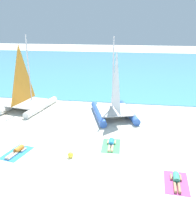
% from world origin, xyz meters
% --- Properties ---
extents(ground_plane, '(120.00, 120.00, 0.00)m').
position_xyz_m(ground_plane, '(0.00, 10.00, 0.00)').
color(ground_plane, silver).
extents(ocean_water, '(120.00, 40.00, 0.05)m').
position_xyz_m(ocean_water, '(0.00, 30.80, 0.03)').
color(ocean_water, '#4C9EB7').
rests_on(ocean_water, ground).
extents(sailboat_white, '(3.76, 5.16, 6.16)m').
position_xyz_m(sailboat_white, '(-6.64, 8.04, 0.92)').
color(sailboat_white, white).
rests_on(sailboat_white, ground).
extents(sailboat_blue, '(4.29, 5.39, 6.12)m').
position_xyz_m(sailboat_blue, '(0.88, 7.34, 0.91)').
color(sailboat_blue, blue).
rests_on(sailboat_blue, ground).
extents(towel_left, '(1.48, 2.09, 0.01)m').
position_xyz_m(towel_left, '(-4.04, 0.51, 0.01)').
color(towel_left, '#338CD8').
rests_on(towel_left, ground).
extents(sunbather_left, '(0.72, 1.56, 0.30)m').
position_xyz_m(sunbather_left, '(-4.02, 0.57, 0.13)').
color(sunbather_left, orange).
rests_on(sunbather_left, towel_left).
extents(towel_middle, '(1.19, 1.95, 0.01)m').
position_xyz_m(towel_middle, '(1.23, 2.27, 0.01)').
color(towel_middle, '#4CB266').
rests_on(towel_middle, ground).
extents(sunbather_middle, '(0.56, 1.56, 0.30)m').
position_xyz_m(sunbather_middle, '(1.23, 2.34, 0.13)').
color(sunbather_middle, '#268CCC').
rests_on(sunbather_middle, towel_middle).
extents(towel_right, '(1.19, 1.95, 0.01)m').
position_xyz_m(towel_right, '(4.67, -0.98, 0.01)').
color(towel_right, '#D84C99').
rests_on(towel_right, ground).
extents(sunbather_right, '(0.56, 1.57, 0.30)m').
position_xyz_m(sunbather_right, '(4.68, -0.92, 0.13)').
color(sunbather_right, '#3FB28C').
rests_on(sunbather_right, towel_right).
extents(beach_ball, '(0.32, 0.32, 0.32)m').
position_xyz_m(beach_ball, '(-0.84, 0.51, 0.16)').
color(beach_ball, yellow).
rests_on(beach_ball, ground).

